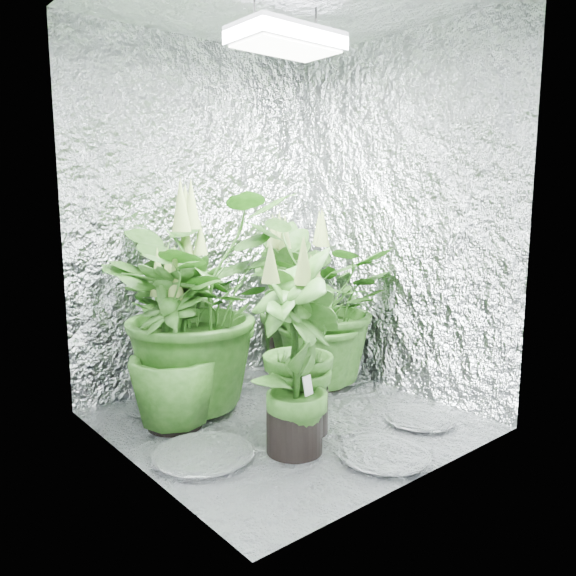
# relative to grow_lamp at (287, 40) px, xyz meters

# --- Properties ---
(ground) EXTENTS (1.60, 1.60, 0.00)m
(ground) POSITION_rel_grow_lamp_xyz_m (0.00, 0.00, -1.83)
(ground) COLOR silver
(ground) RESTS_ON ground
(walls) EXTENTS (1.62, 1.62, 2.00)m
(walls) POSITION_rel_grow_lamp_xyz_m (0.00, 0.00, -0.83)
(walls) COLOR silver
(walls) RESTS_ON ground
(grow_lamp) EXTENTS (0.50, 0.30, 0.22)m
(grow_lamp) POSITION_rel_grow_lamp_xyz_m (0.00, 0.00, 0.00)
(grow_lamp) COLOR gray
(grow_lamp) RESTS_ON ceiling
(plant_a) EXTENTS (1.25, 1.25, 1.21)m
(plant_a) POSITION_rel_grow_lamp_xyz_m (-0.27, 0.43, -1.25)
(plant_a) COLOR black
(plant_a) RESTS_ON ground
(plant_b) EXTENTS (0.69, 0.69, 1.01)m
(plant_b) POSITION_rel_grow_lamp_xyz_m (-0.14, 0.64, -1.36)
(plant_b) COLOR black
(plant_b) RESTS_ON ground
(plant_c) EXTENTS (0.69, 0.69, 1.02)m
(plant_c) POSITION_rel_grow_lamp_xyz_m (0.55, 0.64, -1.35)
(plant_c) COLOR black
(plant_c) RESTS_ON ground
(plant_d) EXTENTS (0.63, 0.63, 0.88)m
(plant_d) POSITION_rel_grow_lamp_xyz_m (-0.48, 0.29, -1.43)
(plant_d) COLOR black
(plant_d) RESTS_ON ground
(plant_e) EXTENTS (1.14, 1.14, 1.05)m
(plant_e) POSITION_rel_grow_lamp_xyz_m (0.50, 0.26, -1.32)
(plant_e) COLOR black
(plant_e) RESTS_ON ground
(plant_f) EXTENTS (0.59, 0.59, 0.96)m
(plant_f) POSITION_rel_grow_lamp_xyz_m (-0.20, -0.30, -1.38)
(plant_f) COLOR black
(plant_f) RESTS_ON ground
(plant_g) EXTENTS (0.48, 0.48, 0.87)m
(plant_g) POSITION_rel_grow_lamp_xyz_m (-0.03, -0.16, -1.43)
(plant_g) COLOR black
(plant_g) RESTS_ON ground
(circulation_fan) EXTENTS (0.15, 0.30, 0.35)m
(circulation_fan) POSITION_rel_grow_lamp_xyz_m (0.60, 0.52, -1.68)
(circulation_fan) COLOR black
(circulation_fan) RESTS_ON ground
(plant_label) EXTENTS (0.06, 0.03, 0.09)m
(plant_label) POSITION_rel_grow_lamp_xyz_m (-0.15, -0.32, -1.53)
(plant_label) COLOR white
(plant_label) RESTS_ON plant_f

